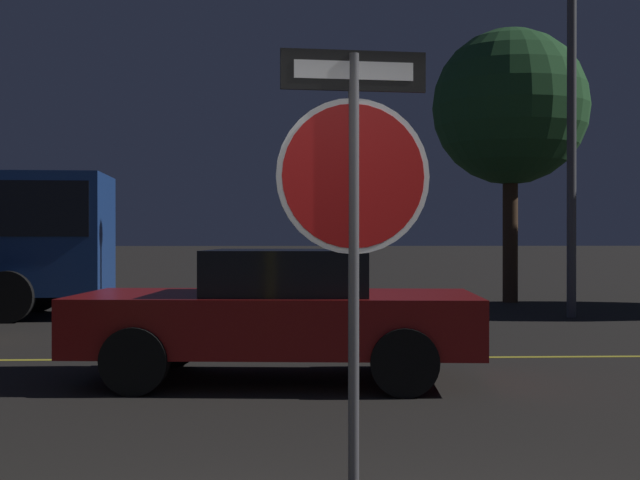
{
  "coord_description": "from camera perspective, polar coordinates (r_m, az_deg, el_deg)",
  "views": [
    {
      "loc": [
        -0.2,
        -3.27,
        1.39
      ],
      "look_at": [
        0.12,
        4.01,
        1.36
      ],
      "focal_mm": 50.0,
      "sensor_mm": 36.0,
      "label": 1
    }
  ],
  "objects": [
    {
      "name": "road_center_stripe",
      "position": [
        10.23,
        -1.39,
        -7.58
      ],
      "size": [
        38.3,
        0.12,
        0.01
      ],
      "primitive_type": "cube",
      "color": "gold",
      "rests_on": "ground_plane"
    },
    {
      "name": "stop_sign",
      "position": [
        4.86,
        2.17,
        3.8
      ],
      "size": [
        0.85,
        0.11,
        2.4
      ],
      "rotation": [
        0.0,
        0.0,
        0.11
      ],
      "color": "#4C4C51",
      "rests_on": "ground_plane"
    },
    {
      "name": "street_lamp",
      "position": [
        16.2,
        15.81,
        11.0
      ],
      "size": [
        0.38,
        0.38,
        7.52
      ],
      "color": "#4C4C51",
      "rests_on": "ground_plane"
    },
    {
      "name": "tree_0",
      "position": [
        19.47,
        12.09,
        8.28
      ],
      "size": [
        3.3,
        3.3,
        5.79
      ],
      "color": "#422D1E",
      "rests_on": "ground_plane"
    },
    {
      "name": "passing_car_2",
      "position": [
        8.65,
        -2.62,
        -4.69
      ],
      "size": [
        4.01,
        2.15,
        1.26
      ],
      "rotation": [
        0.0,
        0.0,
        1.49
      ],
      "color": "maroon",
      "rests_on": "ground_plane"
    }
  ]
}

